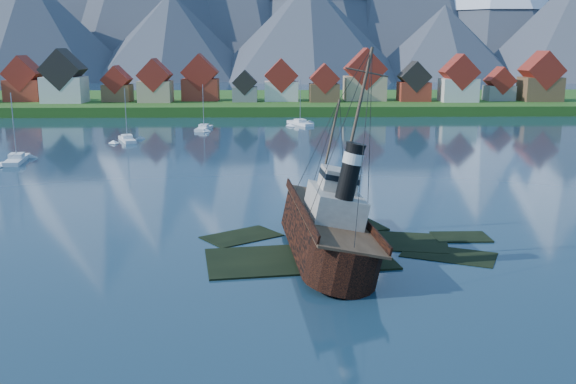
{
  "coord_description": "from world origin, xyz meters",
  "views": [
    {
      "loc": [
        -5.79,
        -61.64,
        20.23
      ],
      "look_at": [
        -3.89,
        6.0,
        5.0
      ],
      "focal_mm": 40.0,
      "sensor_mm": 36.0,
      "label": 1
    }
  ],
  "objects_px": {
    "tugboat_wreck": "(320,224)",
    "sailboat_e": "(300,124)",
    "sailboat_c": "(127,140)",
    "sailboat_f": "(204,129)",
    "sailboat_a": "(17,160)"
  },
  "relations": [
    {
      "from": "tugboat_wreck",
      "to": "sailboat_a",
      "type": "height_order",
      "value": "tugboat_wreck"
    },
    {
      "from": "tugboat_wreck",
      "to": "sailboat_f",
      "type": "distance_m",
      "value": 101.63
    },
    {
      "from": "sailboat_a",
      "to": "sailboat_f",
      "type": "relative_size",
      "value": 1.1
    },
    {
      "from": "sailboat_a",
      "to": "sailboat_c",
      "type": "bearing_deg",
      "value": 52.04
    },
    {
      "from": "tugboat_wreck",
      "to": "sailboat_c",
      "type": "bearing_deg",
      "value": 110.26
    },
    {
      "from": "sailboat_c",
      "to": "sailboat_f",
      "type": "relative_size",
      "value": 1.03
    },
    {
      "from": "tugboat_wreck",
      "to": "sailboat_e",
      "type": "xyz_separation_m",
      "value": [
        3.06,
        109.89,
        -2.49
      ]
    },
    {
      "from": "sailboat_c",
      "to": "sailboat_e",
      "type": "bearing_deg",
      "value": 15.36
    },
    {
      "from": "sailboat_e",
      "to": "sailboat_f",
      "type": "xyz_separation_m",
      "value": [
        -24.87,
        -10.66,
        -0.01
      ]
    },
    {
      "from": "sailboat_c",
      "to": "sailboat_f",
      "type": "xyz_separation_m",
      "value": [
        14.98,
        19.84,
        -0.01
      ]
    },
    {
      "from": "tugboat_wreck",
      "to": "sailboat_e",
      "type": "height_order",
      "value": "tugboat_wreck"
    },
    {
      "from": "tugboat_wreck",
      "to": "sailboat_f",
      "type": "height_order",
      "value": "tugboat_wreck"
    },
    {
      "from": "tugboat_wreck",
      "to": "sailboat_c",
      "type": "relative_size",
      "value": 2.25
    },
    {
      "from": "tugboat_wreck",
      "to": "sailboat_a",
      "type": "relative_size",
      "value": 2.11
    },
    {
      "from": "tugboat_wreck",
      "to": "sailboat_e",
      "type": "bearing_deg",
      "value": 83.81
    }
  ]
}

